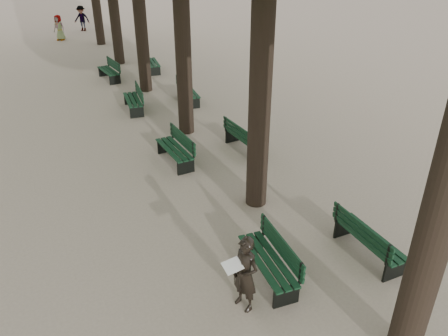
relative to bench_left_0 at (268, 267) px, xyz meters
name	(u,v)px	position (x,y,z in m)	size (l,w,h in m)	color
ground	(262,298)	(-0.37, -0.46, -0.27)	(120.00, 120.00, 0.00)	tan
bench_left_0	(268,267)	(0.00, 0.00, 0.00)	(0.71, 1.84, 0.92)	black
bench_left_1	(175,154)	(0.00, 5.51, 0.00)	(0.68, 1.83, 0.92)	black
bench_left_2	(133,104)	(0.00, 10.32, 0.00)	(0.76, 1.85, 0.92)	black
bench_left_3	(109,74)	(0.00, 14.75, 0.00)	(0.77, 1.85, 0.92)	black
bench_right_0	(368,245)	(2.27, -0.30, 0.00)	(0.58, 1.80, 0.92)	black
bench_right_1	(245,143)	(2.27, 5.34, 0.00)	(0.68, 1.83, 0.92)	black
bench_right_2	(188,96)	(2.27, 10.32, 0.00)	(0.76, 1.85, 0.92)	black
bench_right_3	(152,66)	(2.27, 15.32, 0.00)	(0.80, 1.86, 0.92)	black
man_with_map	(245,274)	(-0.76, -0.48, 0.49)	(0.68, 0.68, 1.53)	black
pedestrian_d	(59,28)	(-0.98, 24.81, 0.51)	(0.77, 0.31, 1.57)	#262628
pedestrian_b	(82,18)	(0.83, 27.35, 0.57)	(1.09, 0.34, 1.69)	#262628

